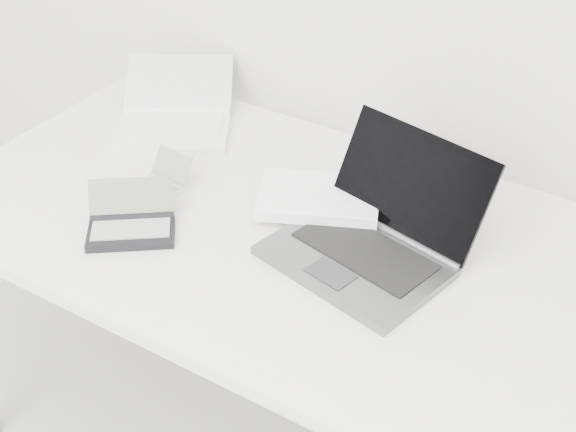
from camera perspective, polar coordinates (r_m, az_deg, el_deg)
The scene contains 5 objects.
desk at distance 1.63m, azimuth 1.64°, elevation -2.67°, with size 1.60×0.80×0.73m.
laptop_large at distance 1.58m, azimuth 4.59°, elevation -0.54°, with size 0.50×0.40×0.21m.
netbook_open_white at distance 1.99m, azimuth -8.07°, elevation 6.97°, with size 0.40×0.42×0.11m.
pda_silver at distance 1.75m, azimuth -9.07°, elevation 2.31°, with size 0.11×0.12×0.07m.
palmtop_charcoal at distance 1.63m, azimuth -11.09°, elevation -0.58°, with size 0.22×0.22×0.08m.
Camera 1 is at (0.64, 0.44, 1.69)m, focal length 50.00 mm.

